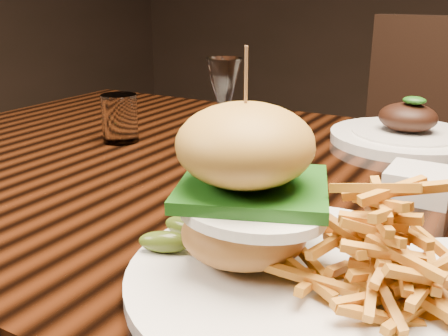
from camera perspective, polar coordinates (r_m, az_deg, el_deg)
The scene contains 7 objects.
dining_table at distance 0.79m, azimuth 9.58°, elevation -7.06°, with size 1.60×0.90×0.75m.
burger_plate at distance 0.48m, azimuth 8.68°, elevation -6.33°, with size 0.33×0.33×0.22m.
ramekin at distance 0.75m, azimuth 20.54°, elevation -1.57°, with size 0.08×0.08×0.04m, color silver.
wine_glass at distance 0.87m, azimuth 0.01°, elevation 9.01°, with size 0.06×0.06×0.16m.
water_tumbler at distance 0.98m, azimuth -11.26°, elevation 5.33°, with size 0.06×0.06×0.09m, color white.
far_dish at distance 1.02m, azimuth 19.20°, elevation 3.53°, with size 0.27×0.27×0.09m.
chair_far at distance 1.65m, azimuth 20.88°, elevation 0.59°, with size 0.52×0.53×0.95m.
Camera 1 is at (0.24, -0.67, 1.01)m, focal length 42.00 mm.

